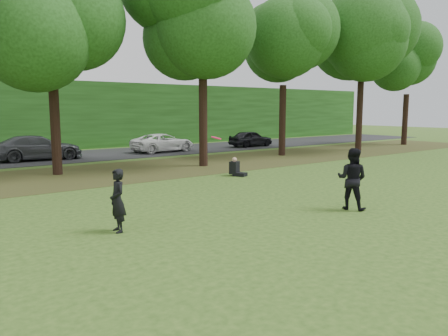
{
  "coord_description": "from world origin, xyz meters",
  "views": [
    {
      "loc": [
        -9.03,
        -6.32,
        2.99
      ],
      "look_at": [
        -1.47,
        3.45,
        1.3
      ],
      "focal_mm": 35.0,
      "sensor_mm": 36.0,
      "label": 1
    }
  ],
  "objects_px": {
    "player_left": "(118,201)",
    "player_right": "(352,179)",
    "seated_person": "(236,169)",
    "frisbee": "(216,138)"
  },
  "relations": [
    {
      "from": "player_left",
      "to": "player_right",
      "type": "distance_m",
      "value": 6.83
    },
    {
      "from": "player_right",
      "to": "seated_person",
      "type": "xyz_separation_m",
      "value": [
        1.42,
        7.17,
        -0.61
      ]
    },
    {
      "from": "player_left",
      "to": "frisbee",
      "type": "bearing_deg",
      "value": 79.81
    },
    {
      "from": "player_left",
      "to": "player_right",
      "type": "xyz_separation_m",
      "value": [
        6.53,
        -1.98,
        0.14
      ]
    },
    {
      "from": "seated_person",
      "to": "frisbee",
      "type": "bearing_deg",
      "value": -157.19
    },
    {
      "from": "seated_person",
      "to": "player_left",
      "type": "bearing_deg",
      "value": -171.08
    },
    {
      "from": "frisbee",
      "to": "seated_person",
      "type": "height_order",
      "value": "frisbee"
    },
    {
      "from": "player_left",
      "to": "seated_person",
      "type": "distance_m",
      "value": 9.5
    },
    {
      "from": "player_right",
      "to": "frisbee",
      "type": "xyz_separation_m",
      "value": [
        -4.07,
        1.28,
        1.31
      ]
    },
    {
      "from": "seated_person",
      "to": "player_right",
      "type": "bearing_deg",
      "value": -125.38
    }
  ]
}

